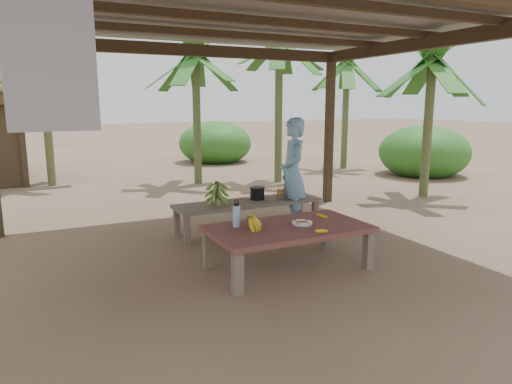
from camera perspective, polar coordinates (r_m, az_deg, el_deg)
name	(u,v)px	position (r m, az deg, el deg)	size (l,w,h in m)	color
ground	(244,257)	(5.71, -1.52, -8.10)	(80.00, 80.00, 0.00)	brown
pavilion	(242,21)	(5.45, -1.75, 20.60)	(6.60, 5.60, 2.95)	black
work_table	(288,232)	(5.22, 4.04, -4.97)	(1.81, 1.02, 0.50)	brown
bench	(248,205)	(6.74, -0.95, -1.63)	(2.21, 0.64, 0.45)	brown
ripe_banana_bunch	(249,222)	(5.04, -0.92, -3.78)	(0.28, 0.24, 0.17)	yellow
plate	(302,223)	(5.27, 5.77, -3.89)	(0.24, 0.24, 0.04)	white
loose_banana_front	(322,231)	(4.96, 8.20, -4.86)	(0.04, 0.17, 0.04)	yellow
loose_banana_side	(322,216)	(5.61, 8.23, -2.99)	(0.04, 0.16, 0.04)	yellow
water_flask	(237,215)	(5.14, -2.45, -2.92)	(0.08, 0.08, 0.31)	#3FACC5
green_banana_stalk	(217,193)	(6.50, -4.92, -0.07)	(0.31, 0.31, 0.35)	#598C2D
cooking_pot	(257,194)	(6.84, 0.16, -0.20)	(0.21, 0.21, 0.18)	black
skewer_rack	(282,191)	(6.91, 3.23, 0.15)	(0.18, 0.08, 0.24)	#A57F47
woman	(293,173)	(6.92, 4.61, 2.38)	(0.61, 0.40, 1.67)	#6A9EC9
banana_plant_ne	(279,52)	(11.00, 2.91, 17.07)	(1.80, 1.80, 3.54)	#596638
banana_plant_n	(196,66)	(10.82, -7.57, 15.35)	(1.80, 1.80, 3.20)	#596638
banana_plant_nw	(42,68)	(11.46, -25.15, 13.88)	(1.80, 1.80, 3.13)	#596638
banana_plant_e	(432,72)	(9.77, 21.11, 13.79)	(1.80, 1.80, 2.95)	#596638
banana_plant_far	(347,72)	(13.54, 11.29, 14.55)	(1.80, 1.80, 3.25)	#596638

